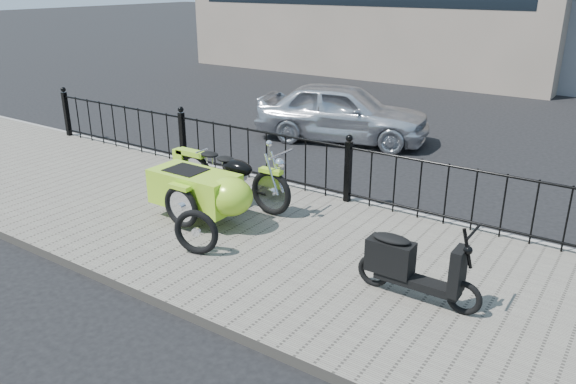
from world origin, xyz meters
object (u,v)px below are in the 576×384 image
Objects in this scene: motorcycle_sidecar at (211,188)px; spare_tire at (196,232)px; scooter at (409,266)px; sedan_car at (343,112)px.

spare_tire is at bearing -58.20° from motorcycle_sidecar.
scooter is 2.35× the size of spare_tire.
scooter is 0.37× the size of sedan_car.
sedan_car is (-0.69, 5.12, 0.05)m from motorcycle_sidecar.
spare_tire is (-2.61, -0.54, -0.07)m from scooter.
sedan_car reaches higher than spare_tire.
motorcycle_sidecar is at bearing 172.73° from scooter.
sedan_car is at bearing 101.94° from spare_tire.
sedan_car is (-1.28, 6.07, 0.22)m from spare_tire.
motorcycle_sidecar is 1.62× the size of scooter.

